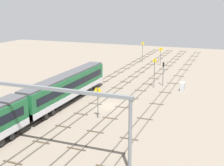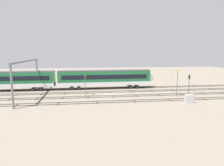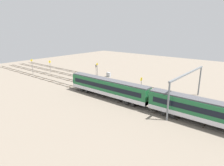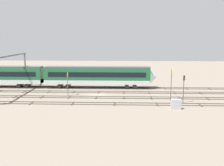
% 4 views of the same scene
% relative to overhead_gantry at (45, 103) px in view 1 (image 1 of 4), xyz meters
% --- Properties ---
extents(ground_plane, '(149.46, 149.46, 0.00)m').
position_rel_overhead_gantry_xyz_m(ground_plane, '(18.32, -0.01, -6.15)').
color(ground_plane, gray).
extents(track_near_foreground, '(133.46, 2.40, 0.16)m').
position_rel_overhead_gantry_xyz_m(track_near_foreground, '(18.32, -7.30, -6.08)').
color(track_near_foreground, '#59544C').
rests_on(track_near_foreground, ground).
extents(track_second_near, '(133.46, 2.40, 0.16)m').
position_rel_overhead_gantry_xyz_m(track_second_near, '(18.32, -2.44, -6.08)').
color(track_second_near, '#59544C').
rests_on(track_second_near, ground).
extents(track_middle, '(133.46, 2.40, 0.16)m').
position_rel_overhead_gantry_xyz_m(track_middle, '(18.32, 2.42, -6.08)').
color(track_middle, '#59544C').
rests_on(track_middle, ground).
extents(track_with_train, '(133.46, 2.40, 0.16)m').
position_rel_overhead_gantry_xyz_m(track_with_train, '(18.32, 7.28, -6.08)').
color(track_with_train, '#59544C').
rests_on(track_with_train, ground).
extents(overhead_gantry, '(0.40, 20.11, 7.97)m').
position_rel_overhead_gantry_xyz_m(overhead_gantry, '(0.00, 0.00, 0.00)').
color(overhead_gantry, slate).
rests_on(overhead_gantry, ground).
extents(speed_sign_near_foreground, '(0.14, 1.04, 4.71)m').
position_rel_overhead_gantry_xyz_m(speed_sign_near_foreground, '(12.42, -0.74, -2.98)').
color(speed_sign_near_foreground, '#4C4C51').
rests_on(speed_sign_near_foreground, ground).
extents(speed_sign_mid_trackside, '(0.14, 1.01, 4.94)m').
position_rel_overhead_gantry_xyz_m(speed_sign_mid_trackside, '(55.21, -0.45, -2.86)').
color(speed_sign_mid_trackside, '#4C4C51').
rests_on(speed_sign_mid_trackside, ground).
extents(speed_sign_far_trackside, '(0.14, 0.80, 5.93)m').
position_rel_overhead_gantry_xyz_m(speed_sign_far_trackside, '(32.33, -4.29, -2.48)').
color(speed_sign_far_trackside, '#4C4C51').
rests_on(speed_sign_far_trackside, ground).
extents(speed_sign_distant_end, '(0.14, 0.85, 5.86)m').
position_rel_overhead_gantry_xyz_m(speed_sign_distant_end, '(58.23, 5.54, -2.46)').
color(speed_sign_distant_end, '#4C4C51').
rests_on(speed_sign_distant_end, ground).
extents(signal_light_trackside_departure, '(0.31, 0.32, 4.94)m').
position_rel_overhead_gantry_xyz_m(signal_light_trackside_departure, '(34.31, -5.67, -2.94)').
color(signal_light_trackside_departure, '#4C4C51').
rests_on(signal_light_trackside_departure, ground).
extents(relay_cabinet, '(1.61, 0.75, 1.64)m').
position_rel_overhead_gantry_xyz_m(relay_cabinet, '(32.16, -10.06, -5.33)').
color(relay_cabinet, '#B2B7BC').
rests_on(relay_cabinet, ground).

